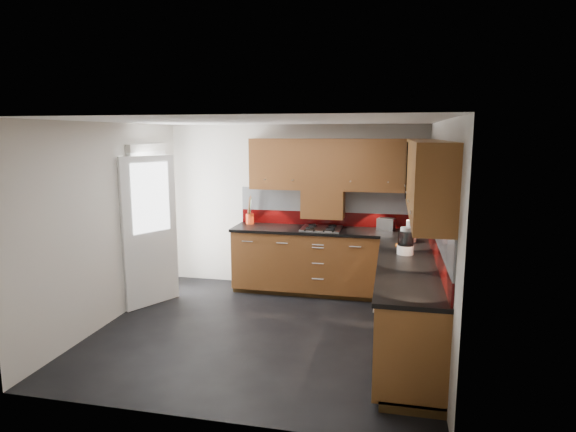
% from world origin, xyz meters
% --- Properties ---
extents(room, '(4.00, 3.80, 2.64)m').
position_xyz_m(room, '(0.00, 0.00, 1.50)').
color(room, black).
extents(base_cabinets, '(2.70, 3.20, 0.95)m').
position_xyz_m(base_cabinets, '(1.07, 0.72, 0.44)').
color(base_cabinets, '#572913').
rests_on(base_cabinets, room).
extents(countertop, '(2.72, 3.22, 0.04)m').
position_xyz_m(countertop, '(1.05, 0.70, 0.92)').
color(countertop, black).
rests_on(countertop, base_cabinets).
extents(backsplash, '(2.70, 3.20, 0.54)m').
position_xyz_m(backsplash, '(1.28, 0.93, 1.21)').
color(backsplash, '#6D090A').
rests_on(backsplash, countertop).
extents(upper_cabinets, '(2.50, 3.20, 0.72)m').
position_xyz_m(upper_cabinets, '(1.23, 0.78, 1.84)').
color(upper_cabinets, '#572913').
rests_on(upper_cabinets, room).
extents(extractor_hood, '(0.60, 0.33, 0.40)m').
position_xyz_m(extractor_hood, '(0.45, 1.64, 1.28)').
color(extractor_hood, '#572913').
rests_on(extractor_hood, room).
extents(glass_cabinet, '(0.32, 0.80, 0.66)m').
position_xyz_m(glass_cabinet, '(1.71, 1.07, 1.87)').
color(glass_cabinet, black).
rests_on(glass_cabinet, room).
extents(back_door, '(0.42, 1.19, 2.04)m').
position_xyz_m(back_door, '(-1.78, 0.75, 1.03)').
color(back_door, white).
rests_on(back_door, room).
extents(gas_hob, '(0.55, 0.49, 0.04)m').
position_xyz_m(gas_hob, '(0.45, 1.47, 0.95)').
color(gas_hob, silver).
rests_on(gas_hob, countertop).
extents(utensil_pot, '(0.12, 0.12, 0.43)m').
position_xyz_m(utensil_pot, '(-0.65, 1.66, 1.04)').
color(utensil_pot, '#E84115').
rests_on(utensil_pot, countertop).
extents(toaster, '(0.26, 0.20, 0.17)m').
position_xyz_m(toaster, '(1.34, 1.63, 1.02)').
color(toaster, silver).
rests_on(toaster, countertop).
extents(food_processor, '(0.18, 0.18, 0.31)m').
position_xyz_m(food_processor, '(1.57, 0.27, 1.08)').
color(food_processor, white).
rests_on(food_processor, countertop).
extents(paper_towel, '(0.16, 0.16, 0.27)m').
position_xyz_m(paper_towel, '(1.66, 0.93, 1.07)').
color(paper_towel, white).
rests_on(paper_towel, countertop).
extents(orange_cloth, '(0.15, 0.13, 0.01)m').
position_xyz_m(orange_cloth, '(1.54, 0.67, 0.95)').
color(orange_cloth, orange).
rests_on(orange_cloth, countertop).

